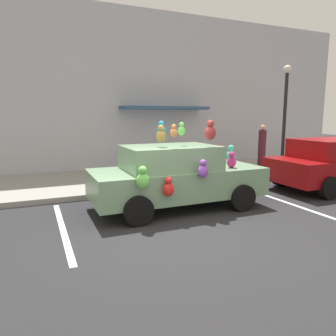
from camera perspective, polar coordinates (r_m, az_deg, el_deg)
The scene contains 10 objects.
ground_plane at distance 6.37m, azimuth 0.47°, elevation -11.34°, with size 60.00×60.00×0.00m, color #262628.
sidewalk at distance 10.94m, azimuth -10.14°, elevation -2.18°, with size 24.00×4.00×0.15m, color gray.
storefront_building at distance 12.85m, azimuth -12.70°, elevation 13.43°, with size 24.00×1.25×6.40m.
parking_stripe_front at distance 9.11m, azimuth 19.29°, elevation -5.40°, with size 0.12×3.60×0.01m, color silver.
parking_stripe_rear at distance 6.85m, azimuth -18.47°, elevation -10.30°, with size 0.12×3.60×0.01m, color silver.
plush_covered_car at distance 7.71m, azimuth 1.49°, elevation -1.40°, with size 4.19×2.05×2.16m.
parked_sedan_behind at distance 11.05m, azimuth 27.77°, elevation 0.74°, with size 4.21×2.04×1.54m.
teddy_bear_on_sidewalk at distance 10.37m, azimuth 6.07°, elevation -0.48°, with size 0.37×0.31×0.70m.
street_lamp_post at distance 12.29m, azimuth 20.35°, elevation 10.09°, with size 0.28×0.28×3.85m.
pedestrian_near_shopfront at distance 13.77m, azimuth 16.58°, elevation 3.69°, with size 0.31×0.31×1.72m.
Camera 1 is at (-2.40, -5.44, 2.27)m, focal length 33.82 mm.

